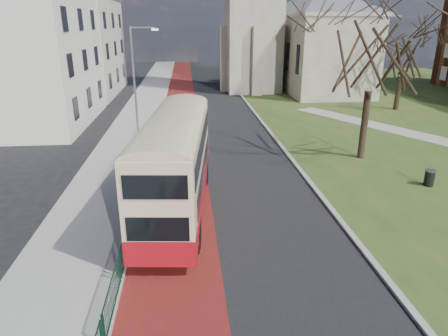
{
  "coord_description": "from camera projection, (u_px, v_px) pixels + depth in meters",
  "views": [
    {
      "loc": [
        -0.54,
        -13.8,
        8.33
      ],
      "look_at": [
        1.1,
        3.51,
        2.0
      ],
      "focal_mm": 32.0,
      "sensor_mm": 36.0,
      "label": 1
    }
  ],
  "objects": [
    {
      "name": "pavement_west",
      "position": [
        135.0,
        126.0,
        34.05
      ],
      "size": [
        4.0,
        120.0,
        0.12
      ],
      "primitive_type": "cube",
      "color": "gray",
      "rests_on": "ground"
    },
    {
      "name": "street_block_far",
      "position": [
        73.0,
        46.0,
        48.13
      ],
      "size": [
        10.3,
        16.3,
        11.5
      ],
      "color": "#BDB0A0",
      "rests_on": "ground"
    },
    {
      "name": "bus",
      "position": [
        176.0,
        160.0,
        17.9
      ],
      "size": [
        3.49,
        10.81,
        4.44
      ],
      "rotation": [
        0.0,
        0.0,
        -0.1
      ],
      "color": "#A30F18",
      "rests_on": "ground"
    },
    {
      "name": "litter_bin",
      "position": [
        429.0,
        178.0,
        21.45
      ],
      "size": [
        0.7,
        0.7,
        0.9
      ],
      "rotation": [
        0.0,
        0.0,
        -0.32
      ],
      "color": "black",
      "rests_on": "grass_green"
    },
    {
      "name": "winter_tree_far",
      "position": [
        404.0,
        49.0,
        38.67
      ],
      "size": [
        6.63,
        6.63,
        8.54
      ],
      "rotation": [
        0.0,
        0.0,
        -0.16
      ],
      "color": "black",
      "rests_on": "grass_green"
    },
    {
      "name": "pedestrian_railing",
      "position": [
        139.0,
        196.0,
        19.09
      ],
      "size": [
        0.07,
        24.0,
        1.12
      ],
      "color": "#0B3322",
      "rests_on": "ground"
    },
    {
      "name": "bus_lane",
      "position": [
        179.0,
        126.0,
        34.4
      ],
      "size": [
        3.4,
        120.0,
        0.01
      ],
      "primitive_type": "cube",
      "color": "#591414",
      "rests_on": "ground"
    },
    {
      "name": "kerb_east",
      "position": [
        259.0,
        118.0,
        36.9
      ],
      "size": [
        0.25,
        80.0,
        0.13
      ],
      "primitive_type": "cube",
      "color": "#999993",
      "rests_on": "ground"
    },
    {
      "name": "kerb_west",
      "position": [
        158.0,
        125.0,
        34.22
      ],
      "size": [
        0.25,
        120.0,
        0.13
      ],
      "primitive_type": "cube",
      "color": "#999993",
      "rests_on": "ground"
    },
    {
      "name": "road_carriageway",
      "position": [
        211.0,
        125.0,
        34.64
      ],
      "size": [
        9.0,
        120.0,
        0.01
      ],
      "primitive_type": "cube",
      "color": "black",
      "rests_on": "ground"
    },
    {
      "name": "street_block_near",
      "position": [
        21.0,
        46.0,
        32.91
      ],
      "size": [
        10.3,
        14.3,
        13.0
      ],
      "color": "silver",
      "rests_on": "ground"
    },
    {
      "name": "winter_tree_near",
      "position": [
        375.0,
        34.0,
        23.51
      ],
      "size": [
        8.5,
        8.5,
        11.09
      ],
      "rotation": [
        0.0,
        0.0,
        0.14
      ],
      "color": "#2E2117",
      "rests_on": "grass_green"
    },
    {
      "name": "streetlamp",
      "position": [
        136.0,
        75.0,
        30.68
      ],
      "size": [
        2.13,
        0.18,
        8.0
      ],
      "color": "gray",
      "rests_on": "pavement_west"
    },
    {
      "name": "ground",
      "position": [
        205.0,
        246.0,
        15.8
      ],
      "size": [
        160.0,
        160.0,
        0.0
      ],
      "primitive_type": "plane",
      "color": "black",
      "rests_on": "ground"
    }
  ]
}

